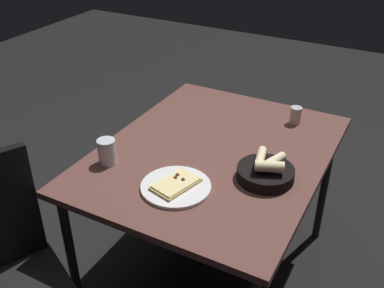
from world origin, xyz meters
TOP-DOWN VIEW (x-y plane):
  - ground at (0.00, 0.00)m, footprint 8.00×8.00m
  - dining_table at (0.00, 0.00)m, footprint 0.94×1.20m
  - pizza_plate at (0.01, 0.32)m, footprint 0.28×0.28m
  - bread_basket at (-0.27, 0.10)m, footprint 0.23×0.23m
  - beer_glass at (0.35, 0.30)m, footprint 0.08×0.08m
  - pepper_shaker at (-0.24, -0.42)m, footprint 0.06×0.06m

SIDE VIEW (x-z plane):
  - ground at x=0.00m, z-range 0.00..0.00m
  - dining_table at x=0.00m, z-range 0.32..1.07m
  - pizza_plate at x=0.01m, z-range 0.75..0.78m
  - bread_basket at x=-0.27m, z-range 0.74..0.84m
  - pepper_shaker at x=-0.24m, z-range 0.75..0.84m
  - beer_glass at x=0.35m, z-range 0.75..0.86m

